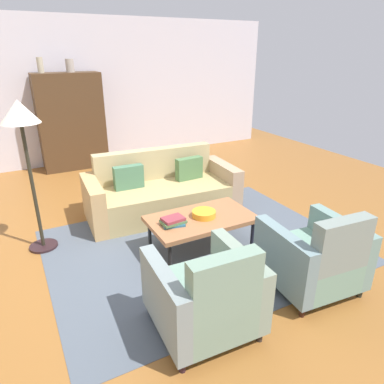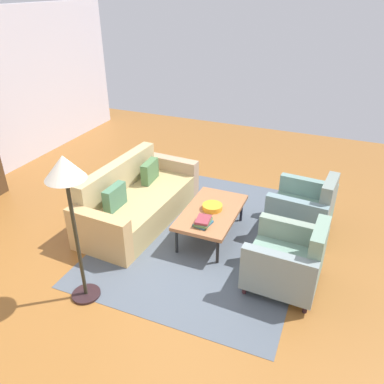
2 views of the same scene
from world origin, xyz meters
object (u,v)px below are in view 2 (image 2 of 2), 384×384
at_px(armchair_left, 290,262).
at_px(book_stack, 203,221).
at_px(floor_lamp, 67,182).
at_px(coffee_table, 211,213).
at_px(fruit_bowl, 212,207).
at_px(couch, 136,201).
at_px(armchair_right, 305,211).

height_order(armchair_left, book_stack, armchair_left).
bearing_deg(floor_lamp, book_stack, -35.67).
distance_m(coffee_table, armchair_left, 1.31).
height_order(book_stack, floor_lamp, floor_lamp).
relative_size(fruit_bowl, book_stack, 1.03).
height_order(coffee_table, floor_lamp, floor_lamp).
relative_size(armchair_left, book_stack, 3.32).
bearing_deg(couch, armchair_right, 107.47).
xyz_separation_m(coffee_table, book_stack, (-0.36, -0.02, 0.08)).
xyz_separation_m(armchair_left, book_stack, (0.24, 1.15, 0.11)).
bearing_deg(armchair_right, fruit_bowl, 120.76).
relative_size(armchair_left, floor_lamp, 0.51).
xyz_separation_m(armchair_left, floor_lamp, (-1.04, 2.07, 1.10)).
bearing_deg(armchair_left, coffee_table, 65.32).
height_order(coffee_table, armchair_left, armchair_left).
relative_size(coffee_table, book_stack, 4.52).
distance_m(armchair_left, floor_lamp, 2.56).
bearing_deg(coffee_table, floor_lamp, 151.27).
bearing_deg(floor_lamp, armchair_right, -42.72).
distance_m(armchair_right, floor_lamp, 3.24).
xyz_separation_m(armchair_right, floor_lamp, (-2.24, 2.07, 1.10)).
bearing_deg(couch, armchair_left, 78.91).
distance_m(coffee_table, fruit_bowl, 0.08).
relative_size(couch, fruit_bowl, 7.86).
bearing_deg(floor_lamp, fruit_bowl, -28.24).
distance_m(couch, fruit_bowl, 1.20).
xyz_separation_m(coffee_table, fruit_bowl, (0.03, 0.00, 0.07)).
relative_size(armchair_left, fruit_bowl, 3.22).
xyz_separation_m(couch, armchair_left, (-0.61, -2.35, 0.06)).
distance_m(armchair_right, fruit_bowl, 1.30).
height_order(armchair_left, floor_lamp, floor_lamp).
height_order(couch, armchair_right, armchair_right).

